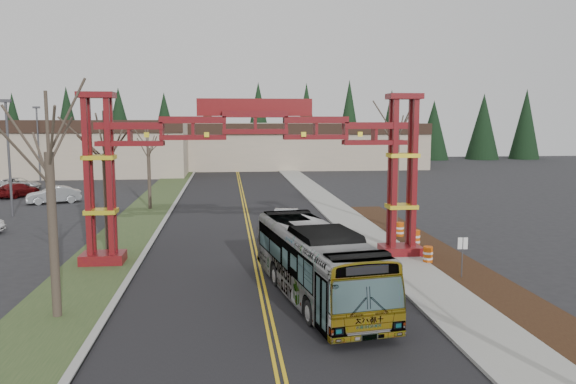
{
  "coord_description": "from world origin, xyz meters",
  "views": [
    {
      "loc": [
        -1.48,
        -11.53,
        7.49
      ],
      "look_at": [
        1.44,
        15.3,
        4.02
      ],
      "focal_mm": 35.0,
      "sensor_mm": 36.0,
      "label": 1
    }
  ],
  "objects": [
    {
      "name": "road",
      "position": [
        0.0,
        25.0,
        0.01
      ],
      "size": [
        12.0,
        110.0,
        0.02
      ],
      "primitive_type": "cube",
      "color": "black",
      "rests_on": "ground"
    },
    {
      "name": "lane_line_left",
      "position": [
        -0.12,
        25.0,
        0.03
      ],
      "size": [
        0.12,
        100.0,
        0.01
      ],
      "primitive_type": "cube",
      "color": "gold",
      "rests_on": "road"
    },
    {
      "name": "lane_line_right",
      "position": [
        0.12,
        25.0,
        0.03
      ],
      "size": [
        0.12,
        100.0,
        0.01
      ],
      "primitive_type": "cube",
      "color": "gold",
      "rests_on": "road"
    },
    {
      "name": "curb_right",
      "position": [
        6.15,
        25.0,
        0.07
      ],
      "size": [
        0.3,
        110.0,
        0.15
      ],
      "primitive_type": "cube",
      "color": "#9D9C98",
      "rests_on": "ground"
    },
    {
      "name": "sidewalk_right",
      "position": [
        7.6,
        25.0,
        0.08
      ],
      "size": [
        2.6,
        110.0,
        0.14
      ],
      "primitive_type": "cube",
      "color": "gray",
      "rests_on": "ground"
    },
    {
      "name": "landscape_strip",
      "position": [
        10.2,
        10.0,
        0.06
      ],
      "size": [
        2.6,
        50.0,
        0.12
      ],
      "primitive_type": "cube",
      "color": "black",
      "rests_on": "ground"
    },
    {
      "name": "grass_median",
      "position": [
        -8.0,
        25.0,
        0.04
      ],
      "size": [
        4.0,
        110.0,
        0.08
      ],
      "primitive_type": "cube",
      "color": "#304723",
      "rests_on": "ground"
    },
    {
      "name": "curb_left",
      "position": [
        -6.15,
        25.0,
        0.07
      ],
      "size": [
        0.3,
        110.0,
        0.15
      ],
      "primitive_type": "cube",
      "color": "#9D9C98",
      "rests_on": "ground"
    },
    {
      "name": "gateway_arch",
      "position": [
        0.0,
        18.0,
        5.98
      ],
      "size": [
        18.2,
        1.6,
        8.9
      ],
      "color": "#5D0C18",
      "rests_on": "ground"
    },
    {
      "name": "retail_building_west",
      "position": [
        -30.0,
        71.96,
        3.76
      ],
      "size": [
        46.0,
        22.3,
        7.5
      ],
      "color": "#BEA991",
      "rests_on": "ground"
    },
    {
      "name": "retail_building_east",
      "position": [
        10.0,
        79.95,
        3.51
      ],
      "size": [
        38.0,
        20.3,
        7.0
      ],
      "color": "#BEA991",
      "rests_on": "ground"
    },
    {
      "name": "conifer_treeline",
      "position": [
        0.25,
        92.0,
        6.49
      ],
      "size": [
        116.1,
        5.6,
        13.0
      ],
      "color": "black",
      "rests_on": "ground"
    },
    {
      "name": "transit_bus",
      "position": [
        2.17,
        11.16,
        1.57
      ],
      "size": [
        4.37,
        11.52,
        3.13
      ],
      "primitive_type": "imported",
      "rotation": [
        0.0,
        0.0,
        0.16
      ],
      "color": "#AEB0B6",
      "rests_on": "ground"
    },
    {
      "name": "silver_sedan",
      "position": [
        2.41,
        25.74,
        0.73
      ],
      "size": [
        2.38,
        4.65,
        1.46
      ],
      "primitive_type": "imported",
      "rotation": [
        0.0,
        0.0,
        -0.2
      ],
      "color": "#A5A8AD",
      "rests_on": "ground"
    },
    {
      "name": "parked_car_mid_a",
      "position": [
        -21.94,
        45.58,
        0.69
      ],
      "size": [
        3.54,
        5.13,
        1.38
      ],
      "primitive_type": "imported",
      "rotation": [
        0.0,
        0.0,
        2.77
      ],
      "color": "maroon",
      "rests_on": "ground"
    },
    {
      "name": "parked_car_far_a",
      "position": [
        -17.15,
        40.77,
        0.77
      ],
      "size": [
        4.92,
        3.16,
        1.53
      ],
      "primitive_type": "imported",
      "rotation": [
        0.0,
        0.0,
        5.07
      ],
      "color": "#ADB1B5",
      "rests_on": "ground"
    },
    {
      "name": "parked_car_far_b",
      "position": [
        -23.99,
        51.56,
        0.65
      ],
      "size": [
        4.75,
        2.26,
        1.31
      ],
      "primitive_type": "imported",
      "rotation": [
        0.0,
        0.0,
        1.55
      ],
      "color": "silver",
      "rests_on": "ground"
    },
    {
      "name": "bare_tree_median_near",
      "position": [
        -8.0,
        9.92,
        6.27
      ],
      "size": [
        3.39,
        3.39,
        8.55
      ],
      "color": "#382D26",
      "rests_on": "ground"
    },
    {
      "name": "bare_tree_median_mid",
      "position": [
        -8.0,
        19.51,
        5.66
      ],
      "size": [
        3.49,
        3.49,
        7.99
      ],
      "color": "#382D26",
      "rests_on": "ground"
    },
    {
      "name": "bare_tree_median_far",
      "position": [
        -8.0,
        36.26,
        5.15
      ],
      "size": [
        2.9,
        2.9,
        7.1
      ],
      "color": "#382D26",
      "rests_on": "ground"
    },
    {
      "name": "bare_tree_right_far",
      "position": [
        10.0,
        25.49,
        6.35
      ],
      "size": [
        3.21,
        3.21,
        8.51
      ],
      "color": "#382D26",
      "rests_on": "ground"
    },
    {
      "name": "light_pole_near",
      "position": [
        -18.27,
        33.92,
        5.25
      ],
      "size": [
        0.79,
        0.39,
        9.07
      ],
      "color": "#3F3F44",
      "rests_on": "ground"
    },
    {
      "name": "light_pole_far",
      "position": [
        -24.55,
        60.54,
        5.29
      ],
      "size": [
        0.79,
        0.4,
        9.15
      ],
      "color": "#3F3F44",
      "rests_on": "ground"
    },
    {
      "name": "street_sign",
      "position": [
        9.47,
        13.21,
        1.46
      ],
      "size": [
        0.46,
        0.1,
        2.02
      ],
      "color": "#3F3F44",
      "rests_on": "ground"
    },
    {
      "name": "barrel_south",
      "position": [
        8.88,
        16.12,
        0.47
      ],
      "size": [
        0.51,
        0.51,
        0.95
      ],
      "color": "#CA4E0B",
      "rests_on": "ground"
    },
    {
      "name": "barrel_mid",
      "position": [
        9.52,
        19.96,
        0.52
      ],
      "size": [
        0.56,
        0.56,
        1.04
      ],
      "color": "#CA4E0B",
      "rests_on": "ground"
    },
    {
      "name": "barrel_north",
      "position": [
        9.44,
        22.75,
        0.5
      ],
      "size": [
        0.54,
        0.54,
        1.0
      ],
      "color": "#CA4E0B",
      "rests_on": "ground"
    }
  ]
}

